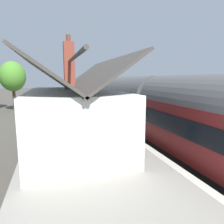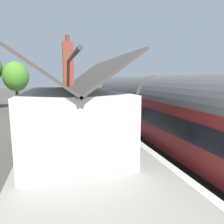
{
  "view_description": "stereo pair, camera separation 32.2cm",
  "coord_description": "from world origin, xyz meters",
  "px_view_note": "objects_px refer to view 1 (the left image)",
  "views": [
    {
      "loc": [
        -16.25,
        5.62,
        4.14
      ],
      "look_at": [
        -2.69,
        1.5,
        1.82
      ],
      "focal_mm": 32.83,
      "sensor_mm": 36.0,
      "label": 1
    },
    {
      "loc": [
        -16.34,
        5.31,
        4.14
      ],
      "look_at": [
        -2.69,
        1.5,
        1.82
      ],
      "focal_mm": 32.83,
      "sensor_mm": 36.0,
      "label": 2
    }
  ],
  "objects_px": {
    "planter_bench_left": "(96,111)",
    "planter_by_door": "(45,103)",
    "bench_by_lamp": "(75,109)",
    "bench_platform_end": "(69,101)",
    "train": "(152,108)",
    "lamp_post_platform": "(85,89)",
    "bench_mid_platform": "(79,113)",
    "tree_far_left": "(13,77)",
    "planter_bench_right": "(51,107)",
    "bench_near_building": "(73,105)",
    "planter_corner_building": "(47,115)",
    "station_building": "(73,115)"
  },
  "relations": [
    {
      "from": "station_building",
      "to": "planter_bench_right",
      "type": "relative_size",
      "value": 7.75
    },
    {
      "from": "planter_bench_right",
      "to": "lamp_post_platform",
      "type": "distance_m",
      "value": 4.31
    },
    {
      "from": "planter_by_door",
      "to": "planter_bench_right",
      "type": "bearing_deg",
      "value": -164.33
    },
    {
      "from": "bench_platform_end",
      "to": "planter_by_door",
      "type": "bearing_deg",
      "value": 114.49
    },
    {
      "from": "bench_mid_platform",
      "to": "lamp_post_platform",
      "type": "height_order",
      "value": "lamp_post_platform"
    },
    {
      "from": "planter_corner_building",
      "to": "bench_near_building",
      "type": "bearing_deg",
      "value": -29.54
    },
    {
      "from": "train",
      "to": "planter_bench_right",
      "type": "bearing_deg",
      "value": 31.67
    },
    {
      "from": "planter_bench_left",
      "to": "tree_far_left",
      "type": "xyz_separation_m",
      "value": [
        10.66,
        8.36,
        3.16
      ]
    },
    {
      "from": "bench_platform_end",
      "to": "bench_near_building",
      "type": "relative_size",
      "value": 1.0
    },
    {
      "from": "bench_platform_end",
      "to": "planter_corner_building",
      "type": "distance_m",
      "value": 8.97
    },
    {
      "from": "planter_bench_left",
      "to": "planter_by_door",
      "type": "xyz_separation_m",
      "value": [
        6.97,
        4.57,
        0.06
      ]
    },
    {
      "from": "bench_near_building",
      "to": "planter_corner_building",
      "type": "xyz_separation_m",
      "value": [
        -4.71,
        2.67,
        -0.19
      ]
    },
    {
      "from": "planter_by_door",
      "to": "planter_corner_building",
      "type": "relative_size",
      "value": 1.01
    },
    {
      "from": "train",
      "to": "lamp_post_platform",
      "type": "relative_size",
      "value": 6.0
    },
    {
      "from": "bench_mid_platform",
      "to": "bench_near_building",
      "type": "bearing_deg",
      "value": -1.2
    },
    {
      "from": "bench_near_building",
      "to": "planter_bench_left",
      "type": "height_order",
      "value": "bench_near_building"
    },
    {
      "from": "bench_near_building",
      "to": "planter_by_door",
      "type": "distance_m",
      "value": 3.92
    },
    {
      "from": "planter_bench_right",
      "to": "lamp_post_platform",
      "type": "height_order",
      "value": "lamp_post_platform"
    },
    {
      "from": "station_building",
      "to": "bench_near_building",
      "type": "bearing_deg",
      "value": -5.93
    },
    {
      "from": "bench_platform_end",
      "to": "planter_corner_building",
      "type": "relative_size",
      "value": 1.73
    },
    {
      "from": "bench_platform_end",
      "to": "planter_bench_right",
      "type": "distance_m",
      "value": 4.37
    },
    {
      "from": "station_building",
      "to": "tree_far_left",
      "type": "height_order",
      "value": "station_building"
    },
    {
      "from": "bench_by_lamp",
      "to": "planter_bench_left",
      "type": "relative_size",
      "value": 1.74
    },
    {
      "from": "bench_mid_platform",
      "to": "bench_platform_end",
      "type": "xyz_separation_m",
      "value": [
        9.54,
        -0.05,
        0.0
      ]
    },
    {
      "from": "planter_bench_right",
      "to": "planter_bench_left",
      "type": "height_order",
      "value": "planter_bench_left"
    },
    {
      "from": "planter_bench_left",
      "to": "planter_by_door",
      "type": "relative_size",
      "value": 0.98
    },
    {
      "from": "bench_near_building",
      "to": "planter_by_door",
      "type": "bearing_deg",
      "value": 49.14
    },
    {
      "from": "station_building",
      "to": "bench_platform_end",
      "type": "xyz_separation_m",
      "value": [
        16.05,
        -1.2,
        -1.03
      ]
    },
    {
      "from": "bench_mid_platform",
      "to": "bench_near_building",
      "type": "height_order",
      "value": "same"
    },
    {
      "from": "bench_platform_end",
      "to": "station_building",
      "type": "bearing_deg",
      "value": 175.74
    },
    {
      "from": "station_building",
      "to": "bench_platform_end",
      "type": "relative_size",
      "value": 5.97
    },
    {
      "from": "planter_by_door",
      "to": "planter_corner_building",
      "type": "height_order",
      "value": "planter_by_door"
    },
    {
      "from": "bench_mid_platform",
      "to": "tree_far_left",
      "type": "relative_size",
      "value": 0.22
    },
    {
      "from": "bench_by_lamp",
      "to": "bench_near_building",
      "type": "distance_m",
      "value": 2.94
    },
    {
      "from": "bench_mid_platform",
      "to": "planter_bench_left",
      "type": "distance_m",
      "value": 2.13
    },
    {
      "from": "bench_mid_platform",
      "to": "tree_far_left",
      "type": "bearing_deg",
      "value": 29.1
    },
    {
      "from": "planter_by_door",
      "to": "planter_corner_building",
      "type": "xyz_separation_m",
      "value": [
        -7.27,
        -0.29,
        -0.18
      ]
    },
    {
      "from": "train",
      "to": "planter_bench_left",
      "type": "relative_size",
      "value": 23.79
    },
    {
      "from": "station_building",
      "to": "bench_near_building",
      "type": "distance_m",
      "value": 12.28
    },
    {
      "from": "bench_platform_end",
      "to": "bench_by_lamp",
      "type": "bearing_deg",
      "value": 179.7
    },
    {
      "from": "train",
      "to": "lamp_post_platform",
      "type": "distance_m",
      "value": 9.36
    },
    {
      "from": "bench_mid_platform",
      "to": "lamp_post_platform",
      "type": "relative_size",
      "value": 0.43
    },
    {
      "from": "planter_bench_left",
      "to": "tree_far_left",
      "type": "distance_m",
      "value": 13.91
    },
    {
      "from": "station_building",
      "to": "lamp_post_platform",
      "type": "distance_m",
      "value": 10.96
    },
    {
      "from": "planter_bench_right",
      "to": "planter_by_door",
      "type": "bearing_deg",
      "value": 15.67
    },
    {
      "from": "train",
      "to": "station_building",
      "type": "distance_m",
      "value": 5.74
    },
    {
      "from": "bench_near_building",
      "to": "planter_bench_right",
      "type": "height_order",
      "value": "bench_near_building"
    },
    {
      "from": "station_building",
      "to": "bench_mid_platform",
      "type": "relative_size",
      "value": 6.03
    },
    {
      "from": "train",
      "to": "lamp_post_platform",
      "type": "xyz_separation_m",
      "value": [
        8.82,
        3.0,
        0.89
      ]
    },
    {
      "from": "bench_by_lamp",
      "to": "bench_platform_end",
      "type": "bearing_deg",
      "value": -0.3
    }
  ]
}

